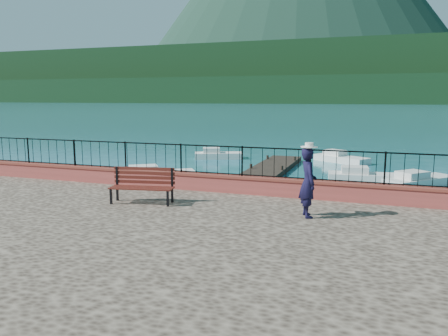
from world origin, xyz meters
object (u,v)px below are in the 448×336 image
Objects in this scene: person at (308,182)px; boat_0 at (155,172)px; boat_1 at (366,174)px; boat_3 at (218,153)px; park_bench at (142,193)px; boat_2 at (420,178)px; boat_4 at (342,156)px.

person is 0.44× the size of boat_0.
boat_1 is 11.62m from boat_3.
park_bench reaches higher than boat_3.
park_bench is 1.07× the size of person.
boat_3 is (-4.08, 17.83, -1.11)m from park_bench.
boat_3 is (-12.76, 5.83, 0.00)m from boat_2.
boat_4 is at bearing -15.63° from boat_3.
boat_1 is 1.13× the size of boat_3.
park_bench is 0.52× the size of boat_1.
park_bench is 19.37m from boat_4.
park_bench is 14.85m from boat_2.
boat_4 is (-4.31, 6.84, 0.00)m from boat_2.
park_bench is 13.73m from boat_1.
boat_2 is (3.79, 11.87, -1.73)m from person.
person is 0.55× the size of boat_3.
park_bench is 10.24m from boat_0.
park_bench is 0.59× the size of boat_3.
person is 12.58m from boat_2.
boat_3 is (-10.19, 5.59, 0.00)m from boat_1.
boat_3 is 0.89× the size of boat_4.
park_bench is at bearing 68.26° from person.
person is 18.80m from boat_4.
boat_1 and boat_3 have the same top height.
boat_1 is (10.60, 3.10, 0.00)m from boat_0.
boat_3 is (0.41, 8.69, 0.00)m from boat_0.
person is 12.30m from boat_1.
park_bench reaches higher than boat_1.
boat_2 is at bearing -12.08° from boat_1.
boat_1 is at bearing -29.02° from person.
person is 0.49× the size of boat_4.
boat_1 is 0.95× the size of boat_2.
boat_2 and boat_4 have the same top height.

